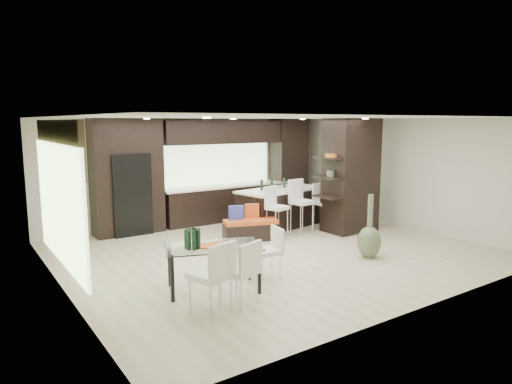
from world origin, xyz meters
TOP-DOWN VIEW (x-y plane):
  - ground at (0.00, 0.00)m, footprint 8.00×8.00m
  - back_wall at (0.00, 3.50)m, footprint 8.00×0.02m
  - left_wall at (-4.00, 0.00)m, footprint 0.02×7.00m
  - right_wall at (4.00, 0.00)m, footprint 0.02×7.00m
  - ceiling at (0.00, 0.00)m, footprint 8.00×7.00m
  - window_left at (-3.96, 0.20)m, footprint 0.04×3.20m
  - window_back at (0.60, 3.46)m, footprint 3.40×0.04m
  - stone_accent at (-3.93, 0.20)m, footprint 0.08×3.00m
  - ceiling_spots at (0.00, 0.25)m, footprint 4.00×3.00m
  - back_cabinetry at (0.50, 3.17)m, footprint 6.80×0.68m
  - refrigerator at (-1.90, 3.12)m, footprint 0.90×0.68m
  - partition_column at (2.60, 0.40)m, footprint 1.20×0.80m
  - kitchen_island at (1.49, 1.69)m, footprint 2.45×1.37m
  - stool_left at (0.78, 0.89)m, footprint 0.52×0.52m
  - stool_mid at (1.49, 0.87)m, footprint 0.49×0.49m
  - stool_right at (2.20, 0.90)m, footprint 0.45×0.45m
  - bench at (0.13, 1.01)m, footprint 1.29×0.82m
  - floor_vase at (1.29, -1.41)m, footprint 0.51×0.51m
  - dining_table at (-2.04, -1.21)m, footprint 1.67×1.29m
  - chair_near at (-2.04, -1.95)m, footprint 0.61×0.61m
  - chair_far at (-2.50, -1.96)m, footprint 0.64×0.64m
  - chair_end at (-1.01, -1.21)m, footprint 0.50×0.50m

SIDE VIEW (x-z plane):
  - ground at x=0.00m, z-range 0.00..0.00m
  - bench at x=0.13m, z-range 0.00..0.46m
  - dining_table at x=-2.04m, z-range 0.00..0.71m
  - chair_end at x=-1.01m, z-range 0.00..0.79m
  - chair_near at x=-2.04m, z-range 0.00..0.89m
  - stool_right at x=2.20m, z-range 0.00..0.90m
  - stool_left at x=0.78m, z-range 0.00..0.94m
  - chair_far at x=-2.50m, z-range 0.00..0.95m
  - kitchen_island at x=1.49m, z-range 0.00..0.96m
  - stool_mid at x=1.49m, z-range 0.00..1.03m
  - floor_vase at x=1.29m, z-range 0.00..1.25m
  - refrigerator at x=-1.90m, z-range 0.00..1.90m
  - back_wall at x=0.00m, z-range 0.00..2.70m
  - left_wall at x=-4.00m, z-range 0.00..2.70m
  - right_wall at x=4.00m, z-range 0.00..2.70m
  - window_left at x=-3.96m, z-range 0.40..2.30m
  - back_cabinetry at x=0.50m, z-range 0.00..2.70m
  - partition_column at x=2.60m, z-range 0.00..2.70m
  - window_back at x=0.60m, z-range 0.95..2.15m
  - stone_accent at x=-3.93m, z-range 1.85..2.65m
  - ceiling_spots at x=0.00m, z-range 2.67..2.69m
  - ceiling at x=0.00m, z-range 2.69..2.71m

